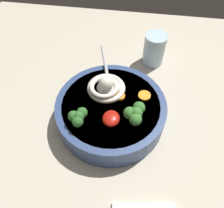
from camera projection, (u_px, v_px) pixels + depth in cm
name	position (u px, v px, depth cm)	size (l,w,h in cm)	color
table_slab	(110.00, 130.00, 57.12)	(99.88, 99.88, 3.59)	#BCB29E
soup_bowl	(112.00, 112.00, 54.47)	(25.28, 25.28, 6.04)	#334775
noodle_pile	(106.00, 87.00, 53.63)	(9.81, 9.62, 3.94)	silver
soup_spoon	(109.00, 83.00, 54.99)	(17.46, 8.09, 1.60)	#B7B7BC
chili_sauce_dollop	(111.00, 119.00, 48.68)	(4.09, 3.68, 1.84)	#B2190F
broccoli_floret_left	(78.00, 117.00, 47.36)	(4.50, 3.88, 3.56)	#7A9E60
broccoli_floret_front	(135.00, 114.00, 47.42)	(5.15, 4.43, 4.07)	#7A9E60
carrot_slice_beside_chili	(144.00, 96.00, 53.33)	(2.87, 2.87, 0.46)	orange
carrot_slice_center	(120.00, 96.00, 53.11)	(2.28, 2.28, 0.61)	orange
carrot_slice_rear	(111.00, 79.00, 56.44)	(2.27, 2.27, 0.52)	orange
drinking_glass	(154.00, 49.00, 65.80)	(6.15, 6.15, 9.10)	silver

